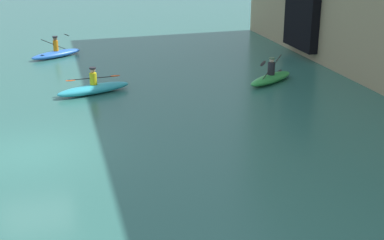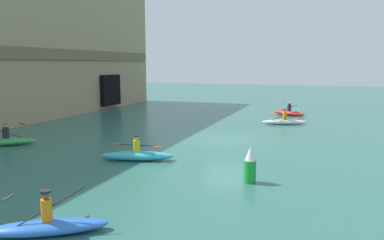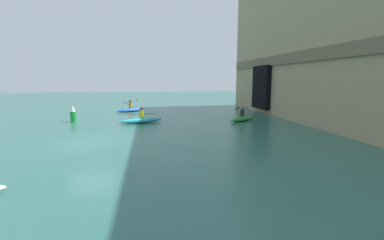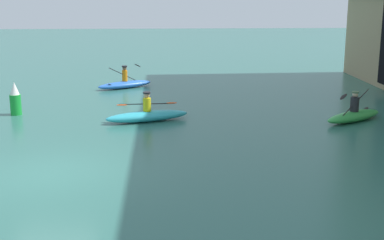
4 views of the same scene
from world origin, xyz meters
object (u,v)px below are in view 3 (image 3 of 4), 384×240
object	(u,v)px
kayak_green	(242,118)
marker_buoy	(73,114)
kayak_cyan	(142,120)
kayak_blue	(130,110)

from	to	relation	value
kayak_green	marker_buoy	world-z (taller)	marker_buoy
kayak_green	marker_buoy	xyz separation A→B (m)	(-1.96, -13.98, 0.39)
kayak_green	kayak_cyan	bearing A→B (deg)	-35.46
kayak_blue	kayak_cyan	xyz separation A→B (m)	(7.66, 1.41, 0.02)
kayak_blue	kayak_green	size ratio (longest dim) A/B	1.04
kayak_cyan	marker_buoy	bearing A→B (deg)	-32.50
kayak_cyan	kayak_green	distance (m)	8.37
kayak_cyan	marker_buoy	world-z (taller)	marker_buoy
kayak_green	marker_buoy	bearing A→B (deg)	-40.40
kayak_cyan	kayak_green	bearing A→B (deg)	159.54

